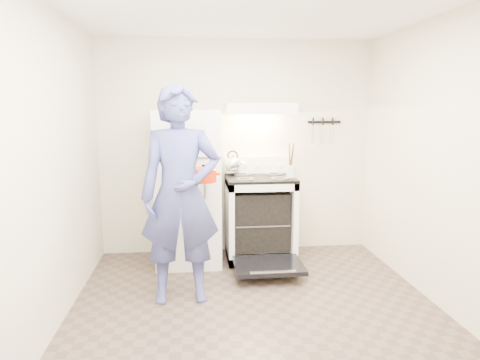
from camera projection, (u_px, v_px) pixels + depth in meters
name	position (u px, v px, depth m)	size (l,w,h in m)	color
floor	(259.00, 320.00, 3.51)	(3.60, 3.60, 0.00)	brown
back_wall	(237.00, 148.00, 5.07)	(3.20, 0.02, 2.50)	beige
refrigerator	(188.00, 187.00, 4.73)	(0.70, 0.70, 1.70)	white
stove_body	(260.00, 219.00, 4.90)	(0.76, 0.65, 0.92)	white
cooktop	(260.00, 178.00, 4.82)	(0.76, 0.65, 0.03)	black
backsplash	(256.00, 165.00, 5.08)	(0.76, 0.07, 0.20)	white
oven_door	(268.00, 266.00, 4.38)	(0.70, 0.54, 0.04)	black
oven_rack	(260.00, 221.00, 4.91)	(0.60, 0.52, 0.01)	slate
range_hood	(260.00, 109.00, 4.77)	(0.76, 0.50, 0.12)	white
knife_strip	(324.00, 122.00, 5.11)	(0.40, 0.02, 0.03)	black
pizza_stone	(253.00, 219.00, 4.93)	(0.34, 0.34, 0.02)	#987551
tea_kettle	(233.00, 163.00, 4.94)	(0.23, 0.19, 0.28)	silver
utensil_jar	(291.00, 171.00, 4.59)	(0.09, 0.09, 0.13)	silver
person	(181.00, 195.00, 3.75)	(0.70, 0.46, 1.93)	navy
dutch_oven	(204.00, 176.00, 4.09)	(0.31, 0.24, 0.21)	red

